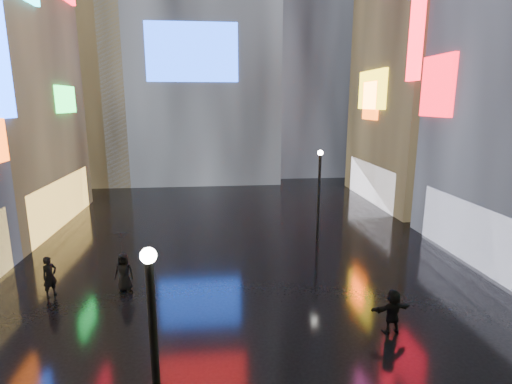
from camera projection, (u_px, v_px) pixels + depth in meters
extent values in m
plane|color=black|center=(240.00, 251.00, 21.27)|extent=(140.00, 140.00, 0.00)
cube|color=#FFC659|center=(62.00, 201.00, 25.63)|extent=(0.20, 10.00, 3.00)
cube|color=#1CFF4C|center=(66.00, 99.00, 26.02)|extent=(0.25, 3.00, 1.71)
cube|color=white|center=(475.00, 235.00, 19.16)|extent=(0.20, 9.00, 3.00)
cube|color=#FF0C1D|center=(438.00, 86.00, 21.58)|extent=(0.25, 2.99, 3.26)
cube|color=black|center=(445.00, 16.00, 29.52)|extent=(10.00, 12.00, 28.00)
cube|color=white|center=(371.00, 182.00, 31.77)|extent=(0.20, 9.00, 3.00)
cube|color=yellow|center=(372.00, 90.00, 30.49)|extent=(0.25, 4.92, 2.91)
cube|color=#FF500C|center=(371.00, 101.00, 30.78)|extent=(0.25, 2.63, 2.87)
cube|color=#194CFF|center=(192.00, 52.00, 34.73)|extent=(8.00, 0.20, 5.00)
cube|color=black|center=(305.00, 16.00, 43.68)|extent=(12.00, 12.00, 34.00)
cube|color=black|center=(79.00, 46.00, 38.34)|extent=(10.00, 10.00, 26.00)
cylinder|color=black|center=(156.00, 380.00, 7.68)|extent=(0.16, 0.16, 5.00)
sphere|color=white|center=(148.00, 256.00, 7.12)|extent=(0.30, 0.30, 0.30)
cylinder|color=black|center=(319.00, 198.00, 22.23)|extent=(0.16, 0.16, 5.00)
sphere|color=white|center=(320.00, 153.00, 21.67)|extent=(0.30, 0.30, 0.30)
imported|color=black|center=(124.00, 272.00, 16.64)|extent=(0.86, 0.62, 1.62)
imported|color=black|center=(392.00, 311.00, 13.55)|extent=(1.50, 0.66, 1.57)
imported|color=black|center=(50.00, 277.00, 16.13)|extent=(0.68, 0.74, 1.69)
imported|color=black|center=(122.00, 243.00, 16.36)|extent=(1.42, 1.42, 0.93)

